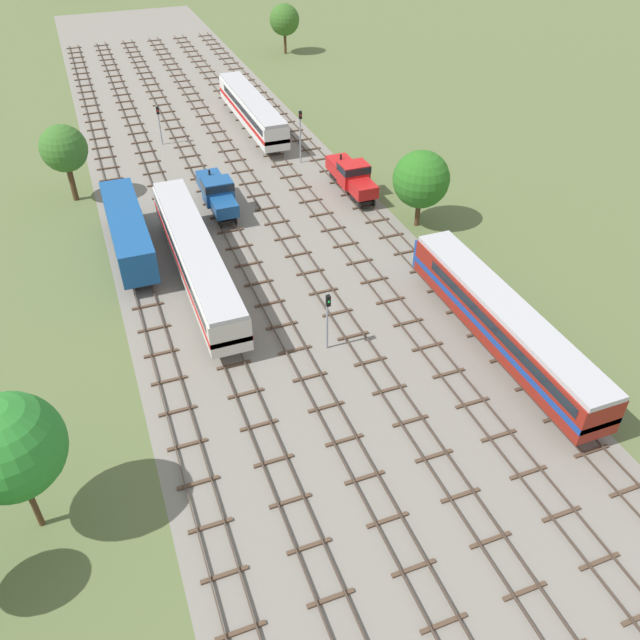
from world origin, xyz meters
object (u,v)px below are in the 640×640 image
Objects in this scene: freight_boxcar_far_left_mid at (128,229)px; diesel_railcar_centre_right_farther at (252,109)px; signal_post_nearest at (300,130)px; signal_post_mid at (328,314)px; shunter_loco_right_midfar at (352,175)px; diesel_railcar_right_nearest at (503,321)px; shunter_loco_centre_left_far at (217,192)px; signal_post_near at (159,120)px; passenger_coach_left_near at (196,255)px.

freight_boxcar_far_left_mid is 0.68× the size of diesel_railcar_centre_right_farther.
signal_post_nearest reaches higher than signal_post_mid.
shunter_loco_right_midfar is 9.33m from signal_post_nearest.
diesel_railcar_right_nearest is 2.42× the size of shunter_loco_centre_left_far.
freight_boxcar_far_left_mid is at bearing -169.93° from shunter_loco_right_midfar.
passenger_coach_left_near is at bearing -94.26° from signal_post_near.
diesel_railcar_right_nearest is 0.93× the size of passenger_coach_left_near.
passenger_coach_left_near reaches higher than freight_boxcar_far_left_mid.
diesel_railcar_right_nearest reaches higher than shunter_loco_right_midfar.
diesel_railcar_centre_right_farther reaches higher than shunter_loco_centre_left_far.
signal_post_near reaches higher than passenger_coach_left_near.
signal_post_near reaches higher than diesel_railcar_centre_right_farther.
signal_post_mid reaches higher than shunter_loco_right_midfar.
passenger_coach_left_near is 2.60× the size of shunter_loco_right_midfar.
signal_post_nearest is at bearing 73.82° from signal_post_mid.
diesel_railcar_centre_right_farther is 42.35m from signal_post_mid.
shunter_loco_right_midfar is at bearing -4.82° from shunter_loco_centre_left_far.
diesel_railcar_centre_right_farther is at bearing 53.53° from freight_boxcar_far_left_mid.
diesel_railcar_centre_right_farther reaches higher than freight_boxcar_far_left_mid.
signal_post_near reaches higher than freight_boxcar_far_left_mid.
passenger_coach_left_near is 4.86× the size of signal_post_near.
signal_post_near is 0.96× the size of signal_post_mid.
passenger_coach_left_near is at bearing -149.77° from shunter_loco_right_midfar.
shunter_loco_centre_left_far is (-13.33, 1.12, 0.00)m from shunter_loco_right_midfar.
freight_boxcar_far_left_mid is 1.65× the size of shunter_loco_centre_left_far.
shunter_loco_centre_left_far is at bearing -115.10° from diesel_railcar_centre_right_farther.
freight_boxcar_far_left_mid is at bearing -105.89° from signal_post_near.
passenger_coach_left_near is 4.65× the size of signal_post_mid.
signal_post_nearest reaches higher than diesel_railcar_centre_right_farther.
signal_post_mid is at bearing -99.05° from diesel_railcar_centre_right_farther.
signal_post_mid is (-8.89, -30.63, -0.65)m from signal_post_nearest.
diesel_railcar_right_nearest is 11.99m from signal_post_mid.
signal_post_nearest reaches higher than shunter_loco_centre_left_far.
shunter_loco_centre_left_far is at bearing -144.99° from signal_post_nearest.
diesel_railcar_right_nearest is 35.21m from signal_post_nearest.
diesel_railcar_centre_right_farther is 11.46m from signal_post_nearest.
shunter_loco_right_midfar is at bearing 10.07° from freight_boxcar_far_left_mid.
freight_boxcar_far_left_mid is at bearing 121.97° from signal_post_mid.
signal_post_near is at bearing 85.74° from passenger_coach_left_near.
signal_post_near is at bearing 96.16° from signal_post_mid.
signal_post_mid reaches higher than diesel_railcar_right_nearest.
shunter_loco_centre_left_far is (8.88, 5.07, -0.44)m from freight_boxcar_far_left_mid.
shunter_loco_right_midfar is at bearing -51.36° from signal_post_near.
diesel_railcar_centre_right_farther is at bearing 80.95° from signal_post_mid.
signal_post_near is at bearing 96.91° from shunter_loco_centre_left_far.
signal_post_mid reaches higher than freight_boxcar_far_left_mid.
signal_post_mid reaches higher than signal_post_near.
passenger_coach_left_near is (-17.77, 15.86, 0.02)m from diesel_railcar_right_nearest.
diesel_railcar_right_nearest is 1.00× the size of diesel_railcar_centre_right_farther.
diesel_railcar_centre_right_farther is (-4.44, 46.31, 0.00)m from diesel_railcar_right_nearest.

